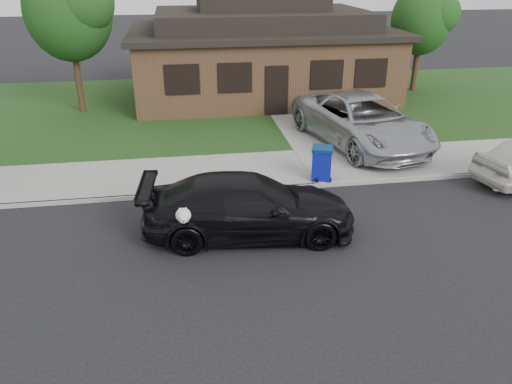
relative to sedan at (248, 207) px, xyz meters
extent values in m
plane|color=black|center=(-1.33, -0.99, -0.76)|extent=(120.00, 120.00, 0.00)
cube|color=gray|center=(-1.33, 4.01, -0.70)|extent=(60.00, 3.00, 0.12)
cube|color=gray|center=(-1.33, 2.51, -0.70)|extent=(60.00, 0.12, 0.12)
cube|color=#193814|center=(-1.33, 12.01, -0.70)|extent=(60.00, 13.00, 0.13)
cube|color=gray|center=(4.67, 9.01, -0.69)|extent=(4.50, 13.00, 0.14)
imported|color=black|center=(0.01, 0.00, 0.00)|extent=(5.42, 2.57, 1.52)
ellipsoid|color=white|center=(-1.60, -0.92, 0.37)|extent=(0.34, 0.40, 0.30)
sphere|color=white|center=(-1.60, -1.15, 0.47)|extent=(0.26, 0.26, 0.26)
cube|color=white|center=(-1.60, -1.28, 0.42)|extent=(0.09, 0.12, 0.08)
sphere|color=black|center=(-1.60, -1.34, 0.42)|extent=(0.04, 0.04, 0.04)
cone|color=white|center=(-1.67, -1.10, 0.60)|extent=(0.11, 0.11, 0.14)
cone|color=white|center=(-1.54, -1.10, 0.60)|extent=(0.11, 0.11, 0.14)
imported|color=#A4A7AB|center=(4.99, 5.75, 0.26)|extent=(4.28, 6.89, 1.78)
cube|color=#0D1793|center=(2.69, 2.84, -0.17)|extent=(0.73, 0.73, 0.94)
cube|color=navy|center=(2.69, 2.84, 0.35)|extent=(0.80, 0.80, 0.10)
cylinder|color=black|center=(2.48, 2.56, -0.57)|extent=(0.10, 0.16, 0.15)
cylinder|color=black|center=(2.90, 2.56, -0.57)|extent=(0.10, 0.16, 0.15)
cube|color=#422B1C|center=(2.67, 14.01, 0.87)|extent=(12.00, 8.00, 3.00)
cube|color=black|center=(2.67, 14.01, 2.49)|extent=(12.60, 8.60, 0.25)
cube|color=black|center=(2.67, 14.01, 3.02)|extent=(10.00, 6.50, 0.80)
cube|color=black|center=(2.67, 14.01, 3.72)|extent=(6.00, 3.50, 0.60)
cube|color=black|center=(2.67, 9.98, 0.47)|extent=(1.00, 0.06, 2.10)
cube|color=black|center=(-1.33, 9.98, 1.07)|extent=(1.30, 0.05, 1.10)
cube|color=black|center=(0.87, 9.98, 1.07)|extent=(1.30, 0.05, 1.10)
cube|color=black|center=(4.87, 9.98, 1.07)|extent=(1.30, 0.05, 1.10)
cube|color=black|center=(6.87, 9.98, 1.07)|extent=(1.30, 0.05, 1.10)
cylinder|color=#332114|center=(-5.83, 12.01, 0.60)|extent=(0.28, 0.28, 2.48)
ellipsoid|color=#143811|center=(-5.83, 12.01, 3.64)|extent=(3.60, 3.60, 4.14)
sphere|color=#26591E|center=(-5.11, 11.47, 4.00)|extent=(2.52, 2.52, 2.52)
cylinder|color=#332114|center=(10.67, 13.51, 0.38)|extent=(0.28, 0.28, 2.03)
ellipsoid|color=#143811|center=(10.67, 13.51, 2.89)|extent=(3.00, 3.00, 3.45)
sphere|color=#26591E|center=(11.27, 13.06, 3.19)|extent=(2.10, 2.10, 2.10)
camera|label=1|loc=(-1.55, -10.94, 5.52)|focal=35.00mm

